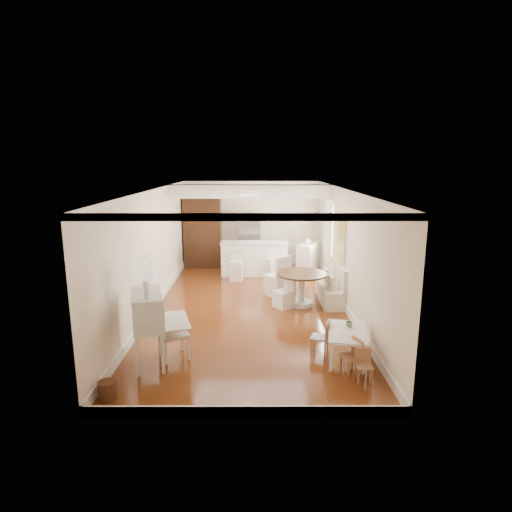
{
  "coord_description": "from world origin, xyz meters",
  "views": [
    {
      "loc": [
        0.13,
        -9.7,
        3.41
      ],
      "look_at": [
        0.15,
        0.3,
        1.21
      ],
      "focal_mm": 30.0,
      "sensor_mm": 36.0,
      "label": 1
    }
  ],
  "objects_px": {
    "kids_chair_b": "(320,337)",
    "fridge": "(260,240)",
    "kids_table": "(347,345)",
    "kids_chair_c": "(364,366)",
    "secretary_bureau": "(148,328)",
    "sideboard": "(308,259)",
    "gustavian_armchair": "(173,333)",
    "kids_chair_a": "(351,356)",
    "breakfast_counter": "(254,258)",
    "slip_chair_far": "(277,275)",
    "slip_chair_near": "(284,291)",
    "bar_stool_left": "(236,265)",
    "bar_stool_right": "(274,262)",
    "wicker_basket": "(107,390)",
    "dining_table": "(302,289)",
    "pantry_cabinet": "(203,232)"
  },
  "relations": [
    {
      "from": "slip_chair_far",
      "to": "bar_stool_right",
      "type": "bearing_deg",
      "value": -128.82
    },
    {
      "from": "kids_chair_c",
      "to": "breakfast_counter",
      "type": "relative_size",
      "value": 0.26
    },
    {
      "from": "secretary_bureau",
      "to": "breakfast_counter",
      "type": "height_order",
      "value": "secretary_bureau"
    },
    {
      "from": "kids_table",
      "to": "pantry_cabinet",
      "type": "distance_m",
      "value": 7.72
    },
    {
      "from": "breakfast_counter",
      "to": "fridge",
      "type": "relative_size",
      "value": 1.14
    },
    {
      "from": "kids_chair_a",
      "to": "kids_chair_c",
      "type": "height_order",
      "value": "kids_chair_a"
    },
    {
      "from": "kids_table",
      "to": "fridge",
      "type": "distance_m",
      "value": 7.05
    },
    {
      "from": "fridge",
      "to": "kids_table",
      "type": "bearing_deg",
      "value": -78.22
    },
    {
      "from": "secretary_bureau",
      "to": "sideboard",
      "type": "relative_size",
      "value": 1.28
    },
    {
      "from": "kids_chair_c",
      "to": "bar_stool_right",
      "type": "relative_size",
      "value": 0.59
    },
    {
      "from": "secretary_bureau",
      "to": "slip_chair_near",
      "type": "height_order",
      "value": "secretary_bureau"
    },
    {
      "from": "secretary_bureau",
      "to": "sideboard",
      "type": "height_order",
      "value": "secretary_bureau"
    },
    {
      "from": "sideboard",
      "to": "slip_chair_far",
      "type": "bearing_deg",
      "value": -90.5
    },
    {
      "from": "slip_chair_near",
      "to": "bar_stool_right",
      "type": "height_order",
      "value": "bar_stool_right"
    },
    {
      "from": "kids_chair_c",
      "to": "breakfast_counter",
      "type": "xyz_separation_m",
      "value": [
        -1.75,
        6.58,
        0.25
      ]
    },
    {
      "from": "kids_chair_b",
      "to": "fridge",
      "type": "relative_size",
      "value": 0.36
    },
    {
      "from": "kids_chair_b",
      "to": "secretary_bureau",
      "type": "bearing_deg",
      "value": -62.12
    },
    {
      "from": "kids_table",
      "to": "bar_stool_left",
      "type": "xyz_separation_m",
      "value": [
        -2.16,
        5.15,
        0.2
      ]
    },
    {
      "from": "gustavian_armchair",
      "to": "kids_chair_c",
      "type": "relative_size",
      "value": 1.73
    },
    {
      "from": "wicker_basket",
      "to": "dining_table",
      "type": "xyz_separation_m",
      "value": [
        3.3,
        4.18,
        0.27
      ]
    },
    {
      "from": "dining_table",
      "to": "bar_stool_right",
      "type": "height_order",
      "value": "bar_stool_right"
    },
    {
      "from": "gustavian_armchair",
      "to": "pantry_cabinet",
      "type": "bearing_deg",
      "value": -24.0
    },
    {
      "from": "slip_chair_near",
      "to": "kids_chair_b",
      "type": "bearing_deg",
      "value": -25.61
    },
    {
      "from": "dining_table",
      "to": "bar_stool_right",
      "type": "relative_size",
      "value": 1.33
    },
    {
      "from": "gustavian_armchair",
      "to": "fridge",
      "type": "relative_size",
      "value": 0.51
    },
    {
      "from": "kids_table",
      "to": "breakfast_counter",
      "type": "relative_size",
      "value": 0.52
    },
    {
      "from": "secretary_bureau",
      "to": "bar_stool_right",
      "type": "height_order",
      "value": "secretary_bureau"
    },
    {
      "from": "gustavian_armchair",
      "to": "dining_table",
      "type": "distance_m",
      "value": 3.81
    },
    {
      "from": "bar_stool_left",
      "to": "kids_chair_c",
      "type": "bearing_deg",
      "value": -66.92
    },
    {
      "from": "wicker_basket",
      "to": "dining_table",
      "type": "distance_m",
      "value": 5.33
    },
    {
      "from": "kids_table",
      "to": "kids_chair_c",
      "type": "distance_m",
      "value": 0.76
    },
    {
      "from": "wicker_basket",
      "to": "gustavian_armchair",
      "type": "bearing_deg",
      "value": 61.8
    },
    {
      "from": "slip_chair_far",
      "to": "bar_stool_right",
      "type": "relative_size",
      "value": 1.19
    },
    {
      "from": "kids_table",
      "to": "slip_chair_far",
      "type": "distance_m",
      "value": 3.9
    },
    {
      "from": "bar_stool_left",
      "to": "kids_chair_b",
      "type": "bearing_deg",
      "value": -68.54
    },
    {
      "from": "kids_table",
      "to": "slip_chair_far",
      "type": "bearing_deg",
      "value": 105.32
    },
    {
      "from": "kids_table",
      "to": "bar_stool_right",
      "type": "bearing_deg",
      "value": 100.43
    },
    {
      "from": "secretary_bureau",
      "to": "breakfast_counter",
      "type": "xyz_separation_m",
      "value": [
        1.8,
        5.96,
        -0.12
      ]
    },
    {
      "from": "secretary_bureau",
      "to": "kids_chair_c",
      "type": "bearing_deg",
      "value": -26.38
    },
    {
      "from": "bar_stool_right",
      "to": "wicker_basket",
      "type": "bearing_deg",
      "value": -124.77
    },
    {
      "from": "gustavian_armchair",
      "to": "fridge",
      "type": "height_order",
      "value": "fridge"
    },
    {
      "from": "bar_stool_left",
      "to": "slip_chair_far",
      "type": "bearing_deg",
      "value": -49.1
    },
    {
      "from": "bar_stool_right",
      "to": "slip_chair_near",
      "type": "bearing_deg",
      "value": -100.62
    },
    {
      "from": "kids_chair_a",
      "to": "bar_stool_left",
      "type": "distance_m",
      "value": 6.03
    },
    {
      "from": "kids_chair_c",
      "to": "slip_chair_near",
      "type": "distance_m",
      "value": 3.69
    },
    {
      "from": "kids_chair_b",
      "to": "fridge",
      "type": "xyz_separation_m",
      "value": [
        -1.0,
        6.62,
        0.58
      ]
    },
    {
      "from": "kids_table",
      "to": "secretary_bureau",
      "type": "bearing_deg",
      "value": -177.84
    },
    {
      "from": "kids_chair_b",
      "to": "slip_chair_far",
      "type": "relative_size",
      "value": 0.6
    },
    {
      "from": "slip_chair_far",
      "to": "breakfast_counter",
      "type": "bearing_deg",
      "value": -112.64
    },
    {
      "from": "kids_chair_b",
      "to": "sideboard",
      "type": "bearing_deg",
      "value": -164.14
    }
  ]
}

